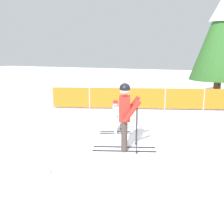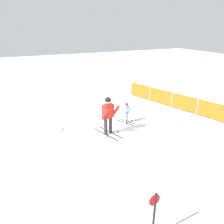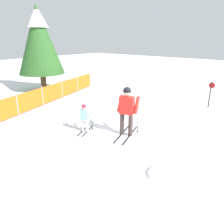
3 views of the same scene
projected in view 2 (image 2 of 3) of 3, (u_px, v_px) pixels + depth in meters
The scene contains 6 objects.
ground_plane at pixel (116, 134), 9.78m from camera, with size 60.00×60.00×0.00m, color white.
skier_adult at pixel (108, 113), 9.47m from camera, with size 1.66×0.88×1.73m.
skier_child at pixel (127, 111), 10.78m from camera, with size 0.98×0.63×1.04m.
safety_fence at pixel (198, 107), 11.67m from camera, with size 9.38×2.83×1.02m.
trail_marker at pixel (154, 211), 4.75m from camera, with size 0.05×0.28×1.26m.
snow_mound at pixel (56, 130), 10.16m from camera, with size 0.81×0.69×0.32m, color white.
Camera 2 is at (7.80, -3.89, 4.54)m, focal length 35.00 mm.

